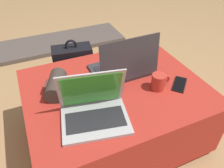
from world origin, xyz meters
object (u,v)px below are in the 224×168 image
object	(u,v)px
laptop_far	(124,66)
backpack	(75,74)
wrist_brace	(56,85)
coffee_mug	(159,82)
cell_phone	(180,84)
laptop_near	(94,109)

from	to	relation	value
laptop_far	backpack	size ratio (longest dim) A/B	0.71
wrist_brace	coffee_mug	distance (m)	0.58
cell_phone	backpack	distance (m)	0.83
wrist_brace	backpack	bearing A→B (deg)	64.47
cell_phone	wrist_brace	distance (m)	0.71
laptop_near	wrist_brace	distance (m)	0.30
laptop_far	coffee_mug	size ratio (longest dim) A/B	3.18
laptop_near	coffee_mug	xyz separation A→B (m)	(0.41, 0.06, -0.01)
laptop_near	wrist_brace	bearing A→B (deg)	126.68
laptop_far	backpack	distance (m)	0.53
laptop_far	wrist_brace	world-z (taller)	laptop_far
laptop_far	wrist_brace	size ratio (longest dim) A/B	1.65
laptop_near	coffee_mug	world-z (taller)	laptop_near
backpack	wrist_brace	bearing A→B (deg)	73.37
cell_phone	wrist_brace	world-z (taller)	wrist_brace
cell_phone	coffee_mug	xyz separation A→B (m)	(-0.13, 0.03, 0.04)
backpack	wrist_brace	world-z (taller)	backpack
laptop_near	coffee_mug	bearing A→B (deg)	20.49
laptop_near	coffee_mug	distance (m)	0.42
coffee_mug	wrist_brace	bearing A→B (deg)	159.21
wrist_brace	cell_phone	bearing A→B (deg)	-18.93
backpack	wrist_brace	size ratio (longest dim) A/B	2.32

